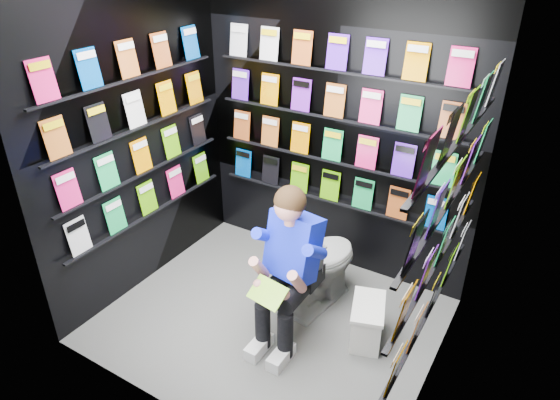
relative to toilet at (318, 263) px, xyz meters
The scene contains 13 objects.
floor 0.57m from the toilet, 116.69° to the right, with size 2.40×2.40×0.00m, color #5D5D5B.
wall_back 1.13m from the toilet, 108.14° to the left, with size 2.40×0.04×2.60m, color black.
wall_front 1.69m from the toilet, 98.10° to the right, with size 2.40×0.04×2.60m, color black.
wall_left 1.73m from the toilet, 164.24° to the right, with size 0.04×2.00×2.60m, color black.
wall_right 1.42m from the toilet, 21.50° to the right, with size 0.04×2.00×2.60m, color black.
comics_back 1.12m from the toilet, 109.02° to the left, with size 2.10×0.06×1.37m, color #BB5E22, non-canonical shape.
comics_left 1.71m from the toilet, 163.91° to the right, with size 0.06×1.70×1.37m, color #BB5E22, non-canonical shape.
comics_right 1.41m from the toilet, 22.10° to the right, with size 0.06×1.70×1.37m, color #BB5E22, non-canonical shape.
toilet is the anchor object (origin of this frame).
longbox 0.59m from the toilet, 20.64° to the right, with size 0.21×0.38×0.28m, color white.
longbox_lid 0.55m from the toilet, 20.64° to the right, with size 0.23×0.40×0.03m, color white.
reader 0.53m from the toilet, 90.00° to the right, with size 0.48×0.70×1.29m, color #0714D5, non-canonical shape.
held_comic 0.76m from the toilet, 90.00° to the right, with size 0.25×0.01×0.18m, color green.
Camera 1 is at (1.60, -2.49, 2.64)m, focal length 32.00 mm.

